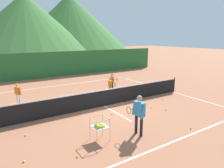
{
  "coord_description": "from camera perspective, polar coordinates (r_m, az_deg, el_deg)",
  "views": [
    {
      "loc": [
        -5.44,
        -9.41,
        3.86
      ],
      "look_at": [
        0.67,
        0.19,
        1.17
      ],
      "focal_mm": 31.95,
      "sensor_mm": 36.0,
      "label": 1
    }
  ],
  "objects": [
    {
      "name": "ground_plane",
      "position": [
        11.54,
        -2.3,
        -6.29
      ],
      "size": [
        120.0,
        120.0,
        0.0
      ],
      "primitive_type": "plane",
      "color": "#A86647"
    },
    {
      "name": "student_0",
      "position": [
        12.78,
        -25.39,
        -2.09
      ],
      "size": [
        0.34,
        0.52,
        1.26
      ],
      "color": "silver",
      "rests_on": "ground"
    },
    {
      "name": "line_service_center",
      "position": [
        11.53,
        -2.3,
        -6.27
      ],
      "size": [
        0.08,
        5.12,
        0.01
      ],
      "primitive_type": "cube",
      "color": "white",
      "rests_on": "ground"
    },
    {
      "name": "tennis_net",
      "position": [
        11.38,
        -2.33,
        -3.92
      ],
      "size": [
        11.87,
        0.08,
        1.05
      ],
      "color": "#333338",
      "rests_on": "ground"
    },
    {
      "name": "tennis_ball_3",
      "position": [
        7.31,
        -23.92,
        -19.56
      ],
      "size": [
        0.07,
        0.07,
        0.07
      ],
      "primitive_type": "sphere",
      "color": "yellow",
      "rests_on": "ground"
    },
    {
      "name": "student_1",
      "position": [
        13.03,
        -0.53,
        -0.35
      ],
      "size": [
        0.42,
        0.7,
        1.31
      ],
      "color": "navy",
      "rests_on": "ground"
    },
    {
      "name": "tennis_ball_4",
      "position": [
        7.06,
        -9.87,
        -19.75
      ],
      "size": [
        0.07,
        0.07,
        0.07
      ],
      "primitive_type": "sphere",
      "color": "yellow",
      "rests_on": "ground"
    },
    {
      "name": "student_2",
      "position": [
        14.82,
        0.09,
        1.16
      ],
      "size": [
        0.41,
        0.66,
        1.24
      ],
      "color": "black",
      "rests_on": "ground"
    },
    {
      "name": "hill_1",
      "position": [
        75.8,
        -11.95,
        17.1
      ],
      "size": [
        40.14,
        40.14,
        18.52
      ],
      "primitive_type": "cone",
      "color": "#427A38",
      "rests_on": "ground"
    },
    {
      "name": "line_baseline_near",
      "position": [
        8.06,
        16.23,
        -15.91
      ],
      "size": [
        11.37,
        0.08,
        0.01
      ],
      "primitive_type": "cube",
      "color": "white",
      "rests_on": "ground"
    },
    {
      "name": "tennis_ball_1",
      "position": [
        12.96,
        14.24,
        -4.32
      ],
      "size": [
        0.07,
        0.07,
        0.07
      ],
      "primitive_type": "sphere",
      "color": "yellow",
      "rests_on": "ground"
    },
    {
      "name": "tennis_ball_2",
      "position": [
        11.38,
        11.12,
        -6.63
      ],
      "size": [
        0.07,
        0.07,
        0.07
      ],
      "primitive_type": "sphere",
      "color": "yellow",
      "rests_on": "ground"
    },
    {
      "name": "line_baseline_far",
      "position": [
        17.04,
        -12.99,
        -0.15
      ],
      "size": [
        11.37,
        0.08,
        0.01
      ],
      "primitive_type": "cube",
      "color": "white",
      "rests_on": "ground"
    },
    {
      "name": "tennis_ball_5",
      "position": [
        11.23,
        15.14,
        -7.13
      ],
      "size": [
        0.07,
        0.07,
        0.07
      ],
      "primitive_type": "sphere",
      "color": "yellow",
      "rests_on": "ground"
    },
    {
      "name": "ball_cart",
      "position": [
        7.72,
        -3.63,
        -11.86
      ],
      "size": [
        0.58,
        0.58,
        0.9
      ],
      "color": "#B7B7BC",
      "rests_on": "ground"
    },
    {
      "name": "line_sideline_east",
      "position": [
        15.07,
        16.71,
        -2.12
      ],
      "size": [
        0.08,
        11.17,
        0.01
      ],
      "primitive_type": "cube",
      "color": "white",
      "rests_on": "ground"
    },
    {
      "name": "instructor",
      "position": [
        8.03,
        7.7,
        -7.81
      ],
      "size": [
        0.43,
        0.75,
        1.65
      ],
      "color": "black",
      "rests_on": "ground"
    },
    {
      "name": "windscreen_fence",
      "position": [
        20.42,
        -16.82,
        5.34
      ],
      "size": [
        25.0,
        0.08,
        2.48
      ],
      "primitive_type": "cube",
      "color": "#286B33",
      "rests_on": "ground"
    },
    {
      "name": "tennis_ball_10",
      "position": [
        10.28,
        0.01,
        -8.57
      ],
      "size": [
        0.07,
        0.07,
        0.07
      ],
      "primitive_type": "sphere",
      "color": "yellow",
      "rests_on": "ground"
    },
    {
      "name": "hill_2",
      "position": [
        65.02,
        -23.41,
        15.88
      ],
      "size": [
        36.9,
        36.9,
        15.96
      ],
      "primitive_type": "cone",
      "color": "#427A38",
      "rests_on": "ground"
    },
    {
      "name": "tennis_ball_8",
      "position": [
        10.54,
        7.47,
        -8.13
      ],
      "size": [
        0.07,
        0.07,
        0.07
      ],
      "primitive_type": "sphere",
      "color": "yellow",
      "rests_on": "ground"
    },
    {
      "name": "tennis_ball_11",
      "position": [
        9.41,
        21.6,
        -11.71
      ],
      "size": [
        0.07,
        0.07,
        0.07
      ],
      "primitive_type": "sphere",
      "color": "yellow",
      "rests_on": "ground"
    },
    {
      "name": "tennis_ball_6",
      "position": [
        8.92,
        -23.49,
        -13.32
      ],
      "size": [
        0.07,
        0.07,
        0.07
      ],
      "primitive_type": "sphere",
      "color": "yellow",
      "rests_on": "ground"
    }
  ]
}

